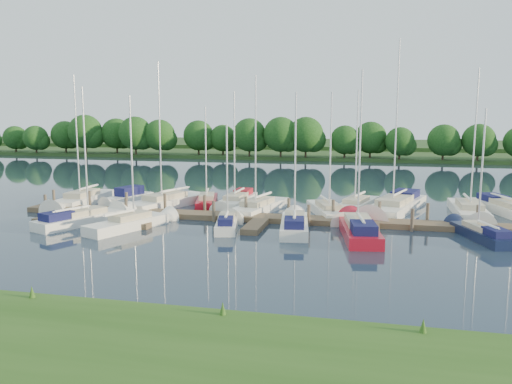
% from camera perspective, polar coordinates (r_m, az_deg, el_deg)
% --- Properties ---
extents(ground, '(260.00, 260.00, 0.00)m').
position_cam_1_polar(ground, '(30.77, -2.17, -6.28)').
color(ground, '#1B2537').
rests_on(ground, ground).
extents(near_bank, '(90.00, 10.00, 0.50)m').
position_cam_1_polar(near_bank, '(16.71, -17.14, -19.09)').
color(near_bank, '#264D16').
rests_on(near_bank, ground).
extents(dock, '(40.00, 6.00, 0.40)m').
position_cam_1_polar(dock, '(37.65, 0.67, -3.20)').
color(dock, brown).
rests_on(dock, ground).
extents(mooring_pilings, '(38.24, 2.84, 2.00)m').
position_cam_1_polar(mooring_pilings, '(38.65, 1.02, -2.28)').
color(mooring_pilings, '#473D33').
rests_on(mooring_pilings, ground).
extents(far_shore, '(180.00, 30.00, 0.60)m').
position_cam_1_polar(far_shore, '(104.30, 8.43, 4.35)').
color(far_shore, '#233E17').
rests_on(far_shore, ground).
extents(distant_hill, '(220.00, 40.00, 1.40)m').
position_cam_1_polar(distant_hill, '(129.17, 9.26, 5.32)').
color(distant_hill, '#305123').
rests_on(distant_hill, ground).
extents(treeline, '(144.54, 9.56, 8.26)m').
position_cam_1_polar(treeline, '(91.02, 9.21, 6.15)').
color(treeline, '#38281C').
rests_on(treeline, ground).
extents(sailboat_n_0, '(2.47, 9.36, 11.96)m').
position_cam_1_polar(sailboat_n_0, '(47.95, -19.27, -1.01)').
color(sailboat_n_0, white).
rests_on(sailboat_n_0, ground).
extents(motorboat, '(2.91, 5.70, 1.84)m').
position_cam_1_polar(motorboat, '(47.87, -14.39, -0.71)').
color(motorboat, white).
rests_on(motorboat, ground).
extents(sailboat_n_2, '(5.33, 10.12, 12.92)m').
position_cam_1_polar(sailboat_n_2, '(44.50, -10.46, -1.39)').
color(sailboat_n_2, white).
rests_on(sailboat_n_2, ground).
extents(sailboat_n_3, '(3.16, 7.12, 9.16)m').
position_cam_1_polar(sailboat_n_3, '(44.70, -5.64, -1.25)').
color(sailboat_n_3, '#A60F20').
rests_on(sailboat_n_3, ground).
extents(sailboat_n_4, '(2.24, 8.21, 10.44)m').
position_cam_1_polar(sailboat_n_4, '(44.72, -2.28, -1.15)').
color(sailboat_n_4, white).
rests_on(sailboat_n_4, ground).
extents(sailboat_n_5, '(3.80, 9.18, 11.57)m').
position_cam_1_polar(sailboat_n_5, '(41.26, 0.10, -2.04)').
color(sailboat_n_5, white).
rests_on(sailboat_n_5, ground).
extents(sailboat_n_6, '(4.02, 7.95, 10.18)m').
position_cam_1_polar(sailboat_n_6, '(40.55, 8.26, -2.32)').
color(sailboat_n_6, white).
rests_on(sailboat_n_6, ground).
extents(sailboat_n_7, '(3.79, 8.32, 10.48)m').
position_cam_1_polar(sailboat_n_7, '(43.69, 11.32, -1.62)').
color(sailboat_n_7, white).
rests_on(sailboat_n_7, ground).
extents(sailboat_n_8, '(5.76, 11.57, 14.57)m').
position_cam_1_polar(sailboat_n_8, '(43.43, 15.54, -1.74)').
color(sailboat_n_8, white).
rests_on(sailboat_n_8, ground).
extents(sailboat_n_9, '(2.42, 9.44, 12.00)m').
position_cam_1_polar(sailboat_n_9, '(43.43, 23.18, -2.20)').
color(sailboat_n_9, white).
rests_on(sailboat_n_9, ground).
extents(sailboat_n_10, '(4.72, 9.83, 12.36)m').
position_cam_1_polar(sailboat_n_10, '(45.45, 27.11, -1.94)').
color(sailboat_n_10, white).
rests_on(sailboat_n_10, ground).
extents(sailboat_s_0, '(4.45, 8.04, 10.45)m').
position_cam_1_polar(sailboat_s_0, '(39.24, -19.09, -3.00)').
color(sailboat_s_0, white).
rests_on(sailboat_s_0, ground).
extents(sailboat_s_1, '(4.11, 7.45, 9.78)m').
position_cam_1_polar(sailboat_s_1, '(36.69, -14.07, -3.64)').
color(sailboat_s_1, white).
rests_on(sailboat_s_1, ground).
extents(sailboat_s_2, '(2.41, 5.96, 7.74)m').
position_cam_1_polar(sailboat_s_2, '(35.64, -3.31, -3.69)').
color(sailboat_s_2, white).
rests_on(sailboat_s_2, ground).
extents(sailboat_s_3, '(2.70, 7.81, 10.00)m').
position_cam_1_polar(sailboat_s_3, '(35.12, 4.41, -3.86)').
color(sailboat_s_3, white).
rests_on(sailboat_s_3, ground).
extents(sailboat_s_4, '(3.17, 8.97, 11.41)m').
position_cam_1_polar(sailboat_s_4, '(34.22, 11.62, -4.33)').
color(sailboat_s_4, '#A60F20').
rests_on(sailboat_s_4, ground).
extents(sailboat_s_5, '(3.29, 6.86, 8.78)m').
position_cam_1_polar(sailboat_s_5, '(35.81, 24.28, -4.41)').
color(sailboat_s_5, '#0F1834').
rests_on(sailboat_s_5, ground).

